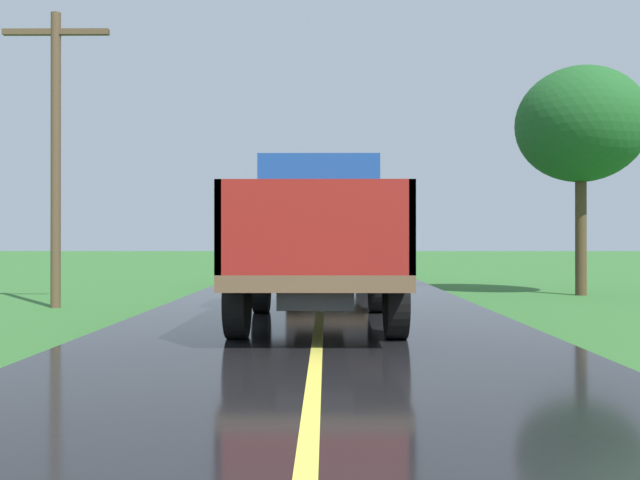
# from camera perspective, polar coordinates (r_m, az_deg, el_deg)

# --- Properties ---
(banana_truck_near) EXTENTS (2.38, 5.82, 2.80)m
(banana_truck_near) POSITION_cam_1_polar(r_m,az_deg,el_deg) (11.49, -0.23, 0.31)
(banana_truck_near) COLOR #2D2D30
(banana_truck_near) RESTS_ON road_surface
(banana_truck_far) EXTENTS (2.38, 5.81, 2.80)m
(banana_truck_far) POSITION_cam_1_polar(r_m,az_deg,el_deg) (21.61, 0.81, 0.15)
(banana_truck_far) COLOR #2D2D30
(banana_truck_far) RESTS_ON road_surface
(utility_pole_roadside) EXTENTS (2.20, 0.20, 6.11)m
(utility_pole_roadside) POSITION_cam_1_polar(r_m,az_deg,el_deg) (15.36, -21.05, 7.33)
(utility_pole_roadside) COLOR brown
(utility_pole_roadside) RESTS_ON ground
(roadside_tree_near_left) EXTENTS (3.27, 3.27, 5.83)m
(roadside_tree_near_left) POSITION_cam_1_polar(r_m,az_deg,el_deg) (18.96, 20.80, 8.89)
(roadside_tree_near_left) COLOR #4C3823
(roadside_tree_near_left) RESTS_ON ground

